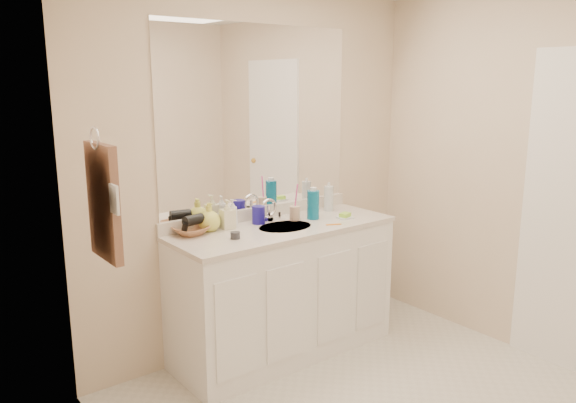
% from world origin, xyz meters
% --- Properties ---
extents(wall_back, '(2.60, 0.02, 2.40)m').
position_xyz_m(wall_back, '(0.00, 1.30, 1.20)').
color(wall_back, beige).
rests_on(wall_back, floor).
extents(wall_left, '(0.02, 2.60, 2.40)m').
position_xyz_m(wall_left, '(-1.30, 0.00, 1.20)').
color(wall_left, beige).
rests_on(wall_left, floor).
extents(wall_right, '(0.02, 2.60, 2.40)m').
position_xyz_m(wall_right, '(1.30, 0.00, 1.20)').
color(wall_right, beige).
rests_on(wall_right, floor).
extents(vanity_cabinet, '(1.50, 0.55, 0.85)m').
position_xyz_m(vanity_cabinet, '(0.00, 1.02, 0.42)').
color(vanity_cabinet, white).
rests_on(vanity_cabinet, floor).
extents(countertop, '(1.52, 0.57, 0.03)m').
position_xyz_m(countertop, '(0.00, 1.02, 0.86)').
color(countertop, beige).
rests_on(countertop, vanity_cabinet).
extents(backsplash, '(1.52, 0.03, 0.08)m').
position_xyz_m(backsplash, '(0.00, 1.29, 0.92)').
color(backsplash, silver).
rests_on(backsplash, countertop).
extents(sink_basin, '(0.37, 0.37, 0.02)m').
position_xyz_m(sink_basin, '(0.00, 1.00, 0.87)').
color(sink_basin, '#BCB8A4').
rests_on(sink_basin, countertop).
extents(faucet, '(0.02, 0.02, 0.11)m').
position_xyz_m(faucet, '(0.00, 1.18, 0.94)').
color(faucet, silver).
rests_on(faucet, countertop).
extents(mirror, '(1.48, 0.01, 1.20)m').
position_xyz_m(mirror, '(0.00, 1.29, 1.56)').
color(mirror, white).
rests_on(mirror, wall_back).
extents(blue_mug, '(0.09, 0.09, 0.12)m').
position_xyz_m(blue_mug, '(-0.09, 1.17, 0.94)').
color(blue_mug, '#1B148E').
rests_on(blue_mug, countertop).
extents(tan_cup, '(0.08, 0.08, 0.10)m').
position_xyz_m(tan_cup, '(0.15, 1.10, 0.93)').
color(tan_cup, beige).
rests_on(tan_cup, countertop).
extents(toothbrush, '(0.02, 0.04, 0.20)m').
position_xyz_m(toothbrush, '(0.16, 1.10, 1.03)').
color(toothbrush, '#EA3DA2').
rests_on(toothbrush, tan_cup).
extents(mouthwash_bottle, '(0.10, 0.10, 0.20)m').
position_xyz_m(mouthwash_bottle, '(0.27, 1.05, 0.98)').
color(mouthwash_bottle, '#0B648E').
rests_on(mouthwash_bottle, countertop).
extents(clear_pump_bottle, '(0.07, 0.07, 0.18)m').
position_xyz_m(clear_pump_bottle, '(0.52, 1.16, 0.97)').
color(clear_pump_bottle, silver).
rests_on(clear_pump_bottle, countertop).
extents(soap_dish, '(0.12, 0.10, 0.01)m').
position_xyz_m(soap_dish, '(0.45, 0.92, 0.89)').
color(soap_dish, white).
rests_on(soap_dish, countertop).
extents(green_soap, '(0.09, 0.08, 0.03)m').
position_xyz_m(green_soap, '(0.45, 0.92, 0.90)').
color(green_soap, '#A2E838').
rests_on(green_soap, soap_dish).
extents(orange_comb, '(0.10, 0.06, 0.00)m').
position_xyz_m(orange_comb, '(0.28, 0.84, 0.88)').
color(orange_comb, orange).
rests_on(orange_comb, countertop).
extents(dark_jar, '(0.06, 0.06, 0.04)m').
position_xyz_m(dark_jar, '(-0.41, 0.96, 0.90)').
color(dark_jar, '#2D2D33').
rests_on(dark_jar, countertop).
extents(soap_bottle_white, '(0.08, 0.08, 0.18)m').
position_xyz_m(soap_bottle_white, '(-0.26, 1.22, 0.97)').
color(soap_bottle_white, white).
rests_on(soap_bottle_white, countertop).
extents(soap_bottle_cream, '(0.09, 0.09, 0.19)m').
position_xyz_m(soap_bottle_cream, '(-0.32, 1.19, 0.97)').
color(soap_bottle_cream, '#EBE8BF').
rests_on(soap_bottle_cream, countertop).
extents(soap_bottle_yellow, '(0.16, 0.16, 0.18)m').
position_xyz_m(soap_bottle_yellow, '(-0.44, 1.21, 0.97)').
color(soap_bottle_yellow, '#E1E358').
rests_on(soap_bottle_yellow, countertop).
extents(wicker_basket, '(0.24, 0.24, 0.05)m').
position_xyz_m(wicker_basket, '(-0.57, 1.20, 0.91)').
color(wicker_basket, '#955D3C').
rests_on(wicker_basket, countertop).
extents(hair_dryer, '(0.14, 0.09, 0.06)m').
position_xyz_m(hair_dryer, '(-0.55, 1.20, 0.97)').
color(hair_dryer, black).
rests_on(hair_dryer, wicker_basket).
extents(towel_ring, '(0.01, 0.11, 0.11)m').
position_xyz_m(towel_ring, '(-1.27, 0.77, 1.55)').
color(towel_ring, silver).
rests_on(towel_ring, wall_left).
extents(hand_towel, '(0.04, 0.32, 0.55)m').
position_xyz_m(hand_towel, '(-1.25, 0.77, 1.25)').
color(hand_towel, brown).
rests_on(hand_towel, towel_ring).
extents(switch_plate, '(0.01, 0.08, 0.13)m').
position_xyz_m(switch_plate, '(-1.27, 0.57, 1.30)').
color(switch_plate, silver).
rests_on(switch_plate, wall_left).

